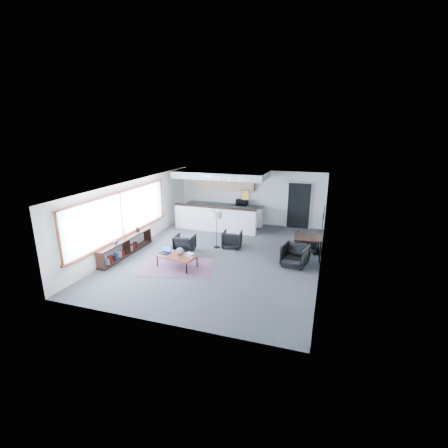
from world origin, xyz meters
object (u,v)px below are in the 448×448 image
(ceramic_pot, at_px, (180,251))
(floor_lamp, at_px, (216,216))
(laptop, at_px, (166,251))
(dining_chair_far, at_px, (307,242))
(microwave, at_px, (242,202))
(dining_table, at_px, (308,238))
(armchair_right, at_px, (232,239))
(dining_chair_near, at_px, (295,256))
(coffee_table, at_px, (177,256))
(book_stack, at_px, (191,255))
(armchair_left, at_px, (185,243))

(ceramic_pot, relative_size, floor_lamp, 0.17)
(ceramic_pot, distance_m, floor_lamp, 2.30)
(laptop, distance_m, dining_chair_far, 5.28)
(microwave, bearing_deg, dining_table, -45.77)
(laptop, distance_m, armchair_right, 2.83)
(dining_chair_near, distance_m, dining_chair_far, 1.60)
(dining_chair_far, bearing_deg, armchair_right, 10.93)
(coffee_table, relative_size, laptop, 3.66)
(armchair_right, distance_m, dining_chair_near, 2.73)
(armchair_right, bearing_deg, book_stack, 67.58)
(armchair_right, bearing_deg, laptop, 49.68)
(laptop, bearing_deg, coffee_table, -5.08)
(floor_lamp, bearing_deg, laptop, -117.56)
(armchair_left, bearing_deg, laptop, 82.00)
(dining_table, bearing_deg, microwave, 134.85)
(laptop, height_order, floor_lamp, floor_lamp)
(laptop, xyz_separation_m, armchair_right, (1.65, 2.29, -0.14))
(floor_lamp, relative_size, dining_chair_near, 2.10)
(ceramic_pot, xyz_separation_m, dining_chair_near, (3.64, 1.29, -0.20))
(laptop, height_order, dining_chair_near, dining_chair_near)
(book_stack, relative_size, armchair_left, 0.52)
(coffee_table, bearing_deg, armchair_right, 74.43)
(armchair_right, relative_size, dining_chair_near, 1.02)
(book_stack, height_order, armchair_right, armchair_right)
(coffee_table, relative_size, dining_chair_near, 2.01)
(book_stack, height_order, floor_lamp, floor_lamp)
(armchair_left, height_order, armchair_right, armchair_left)
(armchair_right, height_order, dining_chair_near, armchair_right)
(laptop, distance_m, armchair_left, 1.30)
(floor_lamp, height_order, dining_table, floor_lamp)
(laptop, distance_m, microwave, 5.63)
(dining_table, relative_size, dining_chair_near, 1.48)
(armchair_left, height_order, dining_chair_far, armchair_left)
(coffee_table, height_order, dining_table, dining_table)
(dining_chair_near, bearing_deg, dining_table, 81.08)
(dining_chair_near, distance_m, microwave, 5.24)
(coffee_table, height_order, armchair_right, armchair_right)
(coffee_table, bearing_deg, armchair_left, 115.61)
(coffee_table, distance_m, dining_chair_far, 4.95)
(coffee_table, distance_m, armchair_right, 2.67)
(dining_chair_near, bearing_deg, floor_lamp, 176.68)
(ceramic_pot, height_order, armchair_left, armchair_left)
(book_stack, relative_size, microwave, 0.70)
(armchair_left, bearing_deg, dining_chair_far, -164.03)
(armchair_right, height_order, microwave, microwave)
(laptop, bearing_deg, floor_lamp, 68.74)
(book_stack, bearing_deg, floor_lamp, 85.24)
(floor_lamp, bearing_deg, dining_chair_far, 12.52)
(book_stack, distance_m, dining_chair_far, 4.53)
(book_stack, bearing_deg, ceramic_pot, -174.73)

